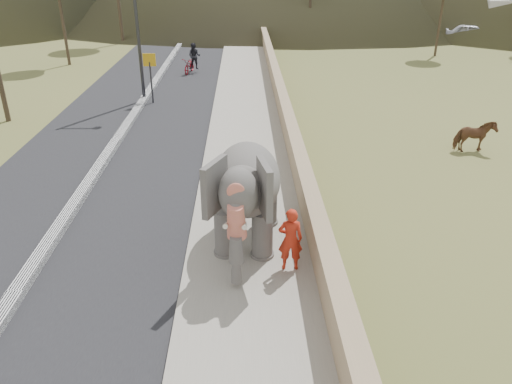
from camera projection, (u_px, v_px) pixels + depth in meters
ground at (249, 307)px, 10.49m from camera, size 160.00×160.00×0.00m
road at (117, 143)px, 19.36m from camera, size 7.00×120.00×0.03m
median at (117, 141)px, 19.32m from camera, size 0.35×120.00×0.22m
walkway at (246, 141)px, 19.45m from camera, size 3.00×120.00×0.15m
parapet at (288, 129)px, 19.29m from camera, size 0.30×120.00×1.10m
signboard at (150, 70)px, 23.80m from camera, size 0.60×0.08×2.40m
cow at (474, 136)px, 18.32m from camera, size 1.47×0.77×1.20m
distant_car at (472, 33)px, 40.59m from camera, size 4.55×3.25×1.44m
elephant_and_man at (248, 192)px, 12.17m from camera, size 2.34×3.76×2.58m
motorcyclist at (191, 62)px, 30.24m from camera, size 1.22×1.84×1.79m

